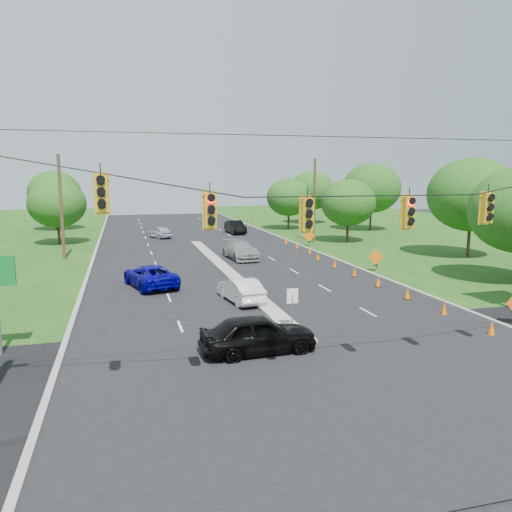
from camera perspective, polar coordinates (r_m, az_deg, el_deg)
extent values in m
plane|color=black|center=(18.54, 10.38, -13.94)|extent=(160.00, 160.00, 0.00)
cube|color=black|center=(18.54, 10.38, -13.94)|extent=(160.00, 14.00, 0.02)
cube|color=gray|center=(46.00, -18.07, -0.30)|extent=(0.25, 110.00, 0.16)
cube|color=gray|center=(49.17, 6.13, 0.69)|extent=(0.25, 110.00, 0.16)
cube|color=gray|center=(37.81, -3.31, -1.84)|extent=(1.00, 34.00, 0.18)
cylinder|color=gray|center=(23.49, 4.16, -6.47)|extent=(0.06, 0.06, 1.80)
cube|color=white|center=(23.28, 4.18, -4.58)|extent=(0.55, 0.04, 0.70)
cylinder|color=black|center=(16.17, 12.63, 8.14)|extent=(24.00, 0.04, 0.04)
cube|color=gold|center=(14.37, -17.24, 6.84)|extent=(0.34, 0.24, 1.00)
cube|color=gold|center=(14.59, -5.25, 5.18)|extent=(0.34, 0.24, 1.00)
cube|color=gold|center=(15.40, 5.86, 4.73)|extent=(0.34, 0.24, 1.00)
cube|color=gold|center=(16.96, 17.03, 4.78)|extent=(0.34, 0.24, 1.00)
cube|color=gold|center=(18.71, 24.89, 4.98)|extent=(0.34, 0.24, 1.00)
cylinder|color=#422D1C|center=(45.71, -21.37, 5.15)|extent=(0.28, 0.28, 9.00)
cylinder|color=#422D1C|center=(54.23, 6.68, 6.26)|extent=(0.28, 0.28, 9.00)
cone|color=#FF6500|center=(25.32, 25.33, -7.49)|extent=(0.32, 0.32, 0.70)
cone|color=#FF6500|center=(27.96, 20.70, -5.66)|extent=(0.32, 0.32, 0.70)
cone|color=#FF6500|center=(30.77, 16.92, -4.13)|extent=(0.32, 0.32, 0.70)
cone|color=#FF6500|center=(33.71, 13.79, -2.85)|extent=(0.32, 0.32, 0.70)
cone|color=#FF6500|center=(36.75, 11.18, -1.77)|extent=(0.32, 0.32, 0.70)
cone|color=#FF6500|center=(39.87, 8.97, -0.85)|extent=(0.32, 0.32, 0.70)
cone|color=#FF6500|center=(43.04, 7.09, -0.07)|extent=(0.32, 0.32, 0.70)
cone|color=#FF6500|center=(46.48, 6.16, 0.64)|extent=(0.32, 0.32, 0.70)
cone|color=#FF6500|center=(49.72, 4.71, 1.22)|extent=(0.32, 0.32, 0.70)
cone|color=#FF6500|center=(53.00, 3.44, 1.73)|extent=(0.32, 0.32, 0.70)
cube|color=black|center=(38.61, 13.52, -1.02)|extent=(0.06, 0.58, 0.26)
cube|color=black|center=(38.61, 13.52, -1.02)|extent=(0.06, 0.58, 0.26)
cube|color=orange|center=(38.51, 13.55, -0.14)|extent=(1.27, 0.05, 1.27)
cube|color=black|center=(51.19, 6.06, 1.65)|extent=(0.06, 0.58, 0.26)
cube|color=black|center=(51.19, 6.06, 1.65)|extent=(0.06, 0.58, 0.26)
cube|color=orange|center=(51.11, 6.08, 2.32)|extent=(1.27, 0.05, 1.27)
cylinder|color=black|center=(56.05, -21.60, 2.44)|extent=(0.28, 0.28, 2.52)
ellipsoid|color=#194C14|center=(55.81, -21.79, 5.58)|extent=(5.88, 5.88, 5.04)
cylinder|color=black|center=(71.10, -21.87, 3.88)|extent=(0.28, 0.28, 2.88)
ellipsoid|color=#194C14|center=(70.90, -22.04, 6.71)|extent=(6.72, 6.72, 5.76)
cylinder|color=black|center=(47.90, 23.13, 1.73)|extent=(0.28, 0.28, 3.24)
ellipsoid|color=#194C14|center=(47.60, 23.43, 6.46)|extent=(7.56, 7.56, 6.48)
cylinder|color=black|center=(54.97, 10.40, 2.82)|extent=(0.28, 0.28, 2.52)
ellipsoid|color=#194C14|center=(54.72, 10.50, 6.03)|extent=(5.88, 5.88, 5.04)
cylinder|color=black|center=(67.41, 12.94, 4.20)|extent=(0.28, 0.28, 3.24)
ellipsoid|color=#194C14|center=(67.19, 13.06, 7.57)|extent=(7.56, 7.56, 6.48)
cylinder|color=black|center=(75.74, 6.35, 4.77)|extent=(0.28, 0.28, 2.88)
ellipsoid|color=#194C14|center=(75.55, 6.40, 7.43)|extent=(6.72, 6.72, 5.76)
cylinder|color=black|center=(67.15, 3.73, 4.09)|extent=(0.28, 0.28, 2.52)
ellipsoid|color=#194C14|center=(66.95, 3.76, 6.71)|extent=(5.88, 5.88, 5.04)
imported|color=black|center=(20.65, 0.23, -8.92)|extent=(4.90, 2.23, 1.63)
imported|color=silver|center=(28.88, -1.76, -3.88)|extent=(2.10, 4.42, 1.40)
imported|color=#05008C|center=(33.39, -11.99, -2.22)|extent=(3.75, 5.77, 1.48)
imported|color=gray|center=(43.59, -1.80, 0.68)|extent=(2.60, 5.48, 1.54)
imported|color=#A8ADBF|center=(59.34, -10.96, 2.70)|extent=(3.09, 4.29, 1.36)
imported|color=black|center=(62.75, -2.39, 3.33)|extent=(1.96, 5.01, 1.62)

